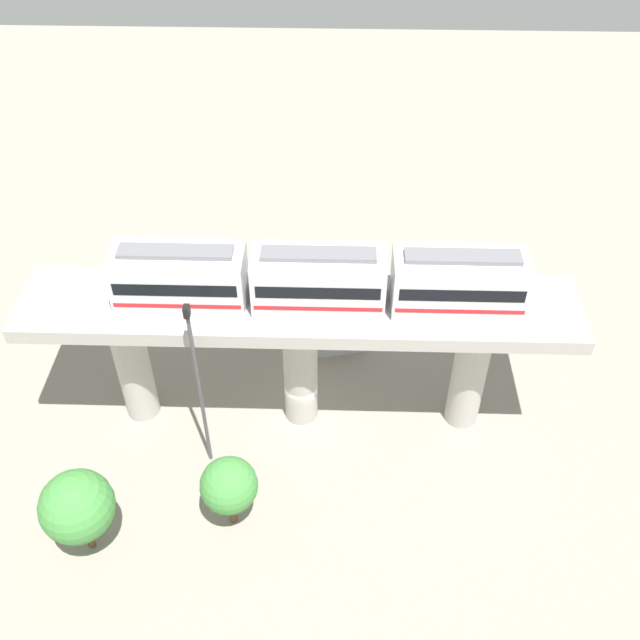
{
  "coord_description": "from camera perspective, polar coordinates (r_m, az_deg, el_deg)",
  "views": [
    {
      "loc": [
        27.99,
        1.89,
        33.19
      ],
      "look_at": [
        -2.5,
        1.02,
        5.22
      ],
      "focal_mm": 40.88,
      "sensor_mm": 36.0,
      "label": 1
    }
  ],
  "objects": [
    {
      "name": "tree_mid_lot",
      "position": [
        37.3,
        -18.47,
        -13.69
      ],
      "size": [
        3.58,
        3.58,
        5.26
      ],
      "color": "brown",
      "rests_on": "ground"
    },
    {
      "name": "signal_post",
      "position": [
        37.16,
        -9.49,
        -4.88
      ],
      "size": [
        0.44,
        0.28,
        11.31
      ],
      "color": "#4C4C51",
      "rests_on": "ground"
    },
    {
      "name": "tree_near_viaduct",
      "position": [
        36.89,
        -7.14,
        -12.74
      ],
      "size": [
        2.88,
        2.88,
        4.53
      ],
      "color": "brown",
      "rests_on": "ground"
    },
    {
      "name": "parked_car_orange",
      "position": [
        50.42,
        -4.89,
        2.27
      ],
      "size": [
        1.97,
        4.27,
        1.76
      ],
      "rotation": [
        0.0,
        0.0,
        0.04
      ],
      "color": "orange",
      "rests_on": "ground"
    },
    {
      "name": "viaduct",
      "position": [
        38.73,
        -1.61,
        -1.08
      ],
      "size": [
        5.2,
        28.85,
        8.71
      ],
      "color": "#B7B2AA",
      "rests_on": "ground"
    },
    {
      "name": "ground_plane",
      "position": [
        43.46,
        -1.45,
        -7.3
      ],
      "size": [
        120.0,
        120.0,
        0.0
      ],
      "primitive_type": "plane",
      "color": "gray"
    },
    {
      "name": "parked_car_silver",
      "position": [
        46.76,
        1.07,
        -1.44
      ],
      "size": [
        2.68,
        4.49,
        1.76
      ],
      "rotation": [
        0.0,
        0.0,
        0.22
      ],
      "color": "#B2B5BA",
      "rests_on": "ground"
    },
    {
      "name": "train",
      "position": [
        36.21,
        -0.11,
        3.18
      ],
      "size": [
        2.64,
        20.5,
        3.24
      ],
      "color": "silver",
      "rests_on": "viaduct"
    }
  ]
}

